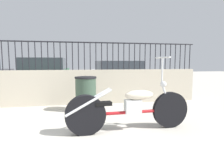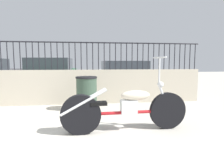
% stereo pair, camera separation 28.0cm
% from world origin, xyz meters
% --- Properties ---
extents(low_wall, '(9.56, 0.18, 0.99)m').
position_xyz_m(low_wall, '(0.00, 2.93, 0.49)').
color(low_wall, '#B2A893').
rests_on(low_wall, ground_plane).
extents(fence_railing, '(9.56, 0.04, 0.79)m').
position_xyz_m(fence_railing, '(0.00, 2.93, 1.50)').
color(fence_railing, black).
rests_on(fence_railing, low_wall).
extents(motorcycle_red, '(2.23, 0.52, 1.31)m').
position_xyz_m(motorcycle_red, '(1.91, 0.47, 0.40)').
color(motorcycle_red, black).
rests_on(motorcycle_red, ground_plane).
extents(trash_bin, '(0.53, 0.53, 0.85)m').
position_xyz_m(trash_bin, '(1.37, 2.04, 0.43)').
color(trash_bin, '#334738').
rests_on(trash_bin, ground_plane).
extents(car_green, '(1.85, 4.41, 1.36)m').
position_xyz_m(car_green, '(-0.02, 5.72, 0.69)').
color(car_green, black).
rests_on(car_green, ground_plane).
extents(car_silver, '(1.94, 4.43, 1.25)m').
position_xyz_m(car_silver, '(2.94, 5.61, 0.64)').
color(car_silver, black).
rests_on(car_silver, ground_plane).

